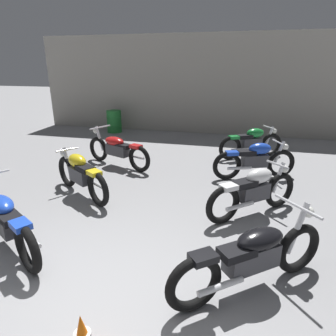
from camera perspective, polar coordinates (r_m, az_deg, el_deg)
name	(u,v)px	position (r m, az deg, el deg)	size (l,w,h in m)	color
ground_plane	(93,314)	(3.58, -14.35, -25.79)	(60.00, 60.00, 0.00)	gray
back_wall	(207,85)	(11.42, 7.69, 15.70)	(13.34, 0.24, 3.60)	#9E998E
motorcycle_left_row_0	(5,219)	(4.78, -29.16, -8.71)	(1.93, 1.20, 0.97)	black
motorcycle_left_row_1	(81,174)	(6.09, -16.65, -1.10)	(1.72, 1.16, 0.88)	black
motorcycle_left_row_2	(117,149)	(7.69, -9.85, 3.62)	(2.05, 1.02, 0.97)	black
motorcycle_right_row_0	(253,256)	(3.62, 16.16, -16.10)	(1.75, 1.45, 0.97)	black
motorcycle_right_row_1	(254,190)	(5.29, 16.38, -4.22)	(1.53, 1.41, 0.88)	black
motorcycle_right_row_2	(255,160)	(7.00, 16.60, 1.58)	(1.87, 0.83, 0.88)	black
motorcycle_right_row_3	(252,142)	(8.59, 15.95, 4.87)	(1.75, 1.10, 0.88)	black
oil_drum	(114,121)	(11.78, -10.43, 8.92)	(0.59, 0.59, 0.85)	#1E722D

